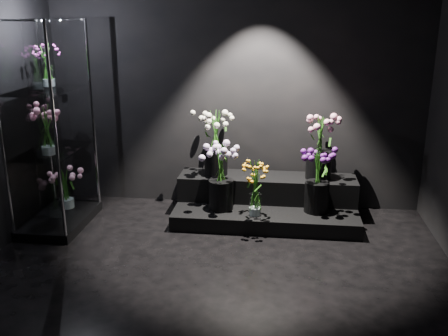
# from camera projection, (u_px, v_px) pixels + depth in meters

# --- Properties ---
(floor) EXTENTS (4.00, 4.00, 0.00)m
(floor) POSITION_uv_depth(u_px,v_px,m) (209.00, 297.00, 3.79)
(floor) COLOR black
(floor) RESTS_ON ground
(wall_back) EXTENTS (4.00, 0.00, 4.00)m
(wall_back) POSITION_uv_depth(u_px,v_px,m) (236.00, 79.00, 5.27)
(wall_back) COLOR black
(wall_back) RESTS_ON floor
(wall_front) EXTENTS (4.00, 0.00, 4.00)m
(wall_front) POSITION_uv_depth(u_px,v_px,m) (104.00, 245.00, 1.48)
(wall_front) COLOR black
(wall_front) RESTS_ON floor
(display_riser) EXTENTS (1.86, 0.83, 0.41)m
(display_riser) POSITION_uv_depth(u_px,v_px,m) (266.00, 201.00, 5.24)
(display_riser) COLOR black
(display_riser) RESTS_ON floor
(display_case) EXTENTS (0.55, 0.92, 2.01)m
(display_case) POSITION_uv_depth(u_px,v_px,m) (51.00, 128.00, 4.79)
(display_case) COLOR black
(display_case) RESTS_ON floor
(bouquet_orange_bells) EXTENTS (0.34, 0.34, 0.57)m
(bouquet_orange_bells) POSITION_uv_depth(u_px,v_px,m) (255.00, 187.00, 4.84)
(bouquet_orange_bells) COLOR white
(bouquet_orange_bells) RESTS_ON display_riser
(bouquet_lilac) EXTENTS (0.47, 0.47, 0.67)m
(bouquet_lilac) POSITION_uv_depth(u_px,v_px,m) (221.00, 173.00, 4.97)
(bouquet_lilac) COLOR black
(bouquet_lilac) RESTS_ON display_riser
(bouquet_purple) EXTENTS (0.37, 0.37, 0.67)m
(bouquet_purple) POSITION_uv_depth(u_px,v_px,m) (318.00, 177.00, 4.91)
(bouquet_purple) COLOR black
(bouquet_purple) RESTS_ON display_riser
(bouquet_cream_roses) EXTENTS (0.45, 0.45, 0.68)m
(bouquet_cream_roses) POSITION_uv_depth(u_px,v_px,m) (216.00, 138.00, 5.22)
(bouquet_cream_roses) COLOR black
(bouquet_cream_roses) RESTS_ON display_riser
(bouquet_pink_roses) EXTENTS (0.43, 0.43, 0.67)m
(bouquet_pink_roses) POSITION_uv_depth(u_px,v_px,m) (320.00, 143.00, 5.09)
(bouquet_pink_roses) COLOR black
(bouquet_pink_roses) RESTS_ON display_riser
(bouquet_case_pink) EXTENTS (0.36, 0.36, 0.46)m
(bouquet_case_pink) POSITION_uv_depth(u_px,v_px,m) (47.00, 129.00, 4.64)
(bouquet_case_pink) COLOR white
(bouquet_case_pink) RESTS_ON display_case
(bouquet_case_magenta) EXTENTS (0.24, 0.24, 0.41)m
(bouquet_case_magenta) POSITION_uv_depth(u_px,v_px,m) (47.00, 65.00, 4.79)
(bouquet_case_magenta) COLOR white
(bouquet_case_magenta) RESTS_ON display_case
(bouquet_case_base_pink) EXTENTS (0.35, 0.35, 0.43)m
(bouquet_case_base_pink) POSITION_uv_depth(u_px,v_px,m) (65.00, 187.00, 5.21)
(bouquet_case_base_pink) COLOR white
(bouquet_case_base_pink) RESTS_ON display_case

